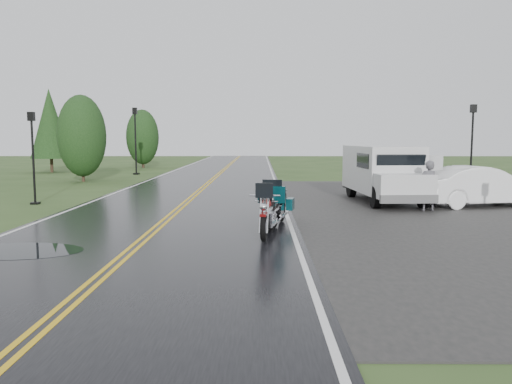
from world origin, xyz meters
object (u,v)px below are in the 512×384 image
(motorcycle_teal, at_px, (271,208))
(sedan_white, at_px, (480,187))
(person_at_van, at_px, (428,187))
(lamp_post_far_left, at_px, (136,141))
(van_white, at_px, (376,177))
(lamp_post_near_left, at_px, (33,158))
(motorcycle_silver, at_px, (265,217))
(motorcycle_red, at_px, (264,216))
(lamp_post_far_right, at_px, (472,146))

(motorcycle_teal, relative_size, sedan_white, 0.52)
(person_at_van, bearing_deg, lamp_post_far_left, -59.59)
(person_at_van, xyz_separation_m, sedan_white, (2.33, 1.20, -0.13))
(van_white, xyz_separation_m, lamp_post_near_left, (-12.97, 1.21, 0.65))
(lamp_post_near_left, distance_m, lamp_post_far_left, 16.02)
(motorcycle_teal, bearing_deg, lamp_post_far_left, 124.35)
(van_white, distance_m, sedan_white, 4.06)
(motorcycle_silver, bearing_deg, motorcycle_red, -80.36)
(sedan_white, height_order, lamp_post_far_left, lamp_post_far_left)
(van_white, relative_size, lamp_post_far_right, 1.36)
(lamp_post_near_left, xyz_separation_m, lamp_post_far_right, (19.54, 6.32, 0.35))
(motorcycle_red, bearing_deg, motorcycle_silver, 93.43)
(motorcycle_teal, height_order, lamp_post_far_left, lamp_post_far_left)
(lamp_post_far_left, xyz_separation_m, lamp_post_far_right, (19.55, -9.69, -0.22))
(lamp_post_far_left, bearing_deg, motorcycle_silver, -68.57)
(motorcycle_silver, distance_m, lamp_post_far_right, 16.86)
(lamp_post_near_left, height_order, lamp_post_far_right, lamp_post_far_right)
(motorcycle_silver, relative_size, lamp_post_far_right, 0.44)
(motorcycle_teal, distance_m, van_white, 6.10)
(motorcycle_red, height_order, sedan_white, sedan_white)
(lamp_post_far_right, bearing_deg, motorcycle_teal, -130.62)
(motorcycle_teal, bearing_deg, lamp_post_far_right, 61.22)
(motorcycle_silver, height_order, van_white, van_white)
(lamp_post_far_right, bearing_deg, sedan_white, -110.30)
(motorcycle_teal, xyz_separation_m, motorcycle_silver, (-0.18, -0.75, -0.14))
(van_white, distance_m, lamp_post_far_left, 21.59)
(motorcycle_red, bearing_deg, lamp_post_near_left, 146.41)
(motorcycle_teal, xyz_separation_m, lamp_post_far_left, (-9.08, 21.90, 1.68))
(motorcycle_silver, relative_size, sedan_white, 0.42)
(person_at_van, xyz_separation_m, lamp_post_near_left, (-14.64, 1.84, 0.92))
(motorcycle_teal, distance_m, motorcycle_silver, 0.79)
(person_at_van, bearing_deg, sedan_white, -161.70)
(motorcycle_teal, bearing_deg, motorcycle_red, -86.72)
(motorcycle_teal, distance_m, lamp_post_far_right, 16.15)
(motorcycle_silver, height_order, lamp_post_near_left, lamp_post_near_left)
(motorcycle_teal, distance_m, sedan_white, 9.49)
(person_at_van, distance_m, lamp_post_near_left, 14.78)
(person_at_van, relative_size, lamp_post_near_left, 0.49)
(motorcycle_red, relative_size, lamp_post_far_right, 0.55)
(motorcycle_red, relative_size, motorcycle_teal, 1.00)
(motorcycle_red, xyz_separation_m, van_white, (4.11, 6.10, 0.45))
(van_white, bearing_deg, lamp_post_far_left, 123.25)
(motorcycle_silver, distance_m, person_at_van, 7.50)
(sedan_white, bearing_deg, motorcycle_teal, 112.54)
(sedan_white, relative_size, lamp_post_far_left, 0.96)
(motorcycle_teal, relative_size, lamp_post_far_right, 0.55)
(motorcycle_teal, distance_m, lamp_post_far_left, 23.77)
(motorcycle_teal, xyz_separation_m, sedan_white, (7.90, 5.25, 0.05))
(lamp_post_near_left, bearing_deg, lamp_post_far_left, 90.01)
(lamp_post_near_left, bearing_deg, motorcycle_teal, -32.99)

